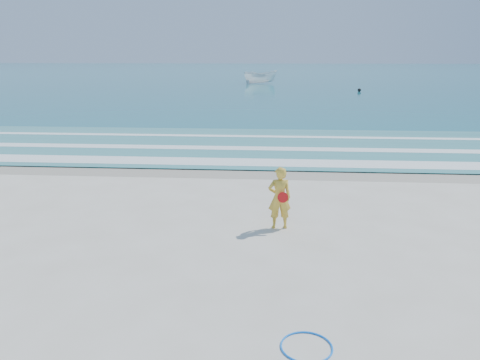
{
  "coord_description": "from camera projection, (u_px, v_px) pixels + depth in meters",
  "views": [
    {
      "loc": [
        1.62,
        -8.43,
        4.39
      ],
      "look_at": [
        0.69,
        4.0,
        1.0
      ],
      "focal_mm": 35.0,
      "sensor_mm": 36.0,
      "label": 1
    }
  ],
  "objects": [
    {
      "name": "buoy",
      "position": [
        359.0,
        90.0,
        54.17
      ],
      "size": [
        0.4,
        0.4,
        0.4
      ],
      "primitive_type": "sphere",
      "color": "black",
      "rests_on": "ocean"
    },
    {
      "name": "foam_near",
      "position": [
        235.0,
        162.0,
        19.27
      ],
      "size": [
        400.0,
        1.4,
        0.01
      ],
      "primitive_type": "cube",
      "color": "white",
      "rests_on": "shallow"
    },
    {
      "name": "boat",
      "position": [
        261.0,
        77.0,
        68.28
      ],
      "size": [
        5.31,
        3.32,
        1.92
      ],
      "primitive_type": "imported",
      "rotation": [
        0.0,
        0.0,
        1.89
      ],
      "color": "white",
      "rests_on": "ocean"
    },
    {
      "name": "hoop",
      "position": [
        307.0,
        347.0,
        7.21
      ],
      "size": [
        1.03,
        1.03,
        0.03
      ],
      "primitive_type": "torus",
      "rotation": [
        0.0,
        0.0,
        0.32
      ],
      "color": "#0E77FF",
      "rests_on": "ground"
    },
    {
      "name": "wet_sand",
      "position": [
        232.0,
        171.0,
        18.04
      ],
      "size": [
        400.0,
        2.4,
        0.0
      ],
      "primitive_type": "cube",
      "color": "#B2A893",
      "rests_on": "ground"
    },
    {
      "name": "woman",
      "position": [
        280.0,
        198.0,
        11.94
      ],
      "size": [
        0.64,
        0.47,
        1.63
      ],
      "color": "gold",
      "rests_on": "ground"
    },
    {
      "name": "shallow",
      "position": [
        241.0,
        145.0,
        22.84
      ],
      "size": [
        400.0,
        10.0,
        0.01
      ],
      "primitive_type": "cube",
      "color": "#59B7AD",
      "rests_on": "ocean"
    },
    {
      "name": "ocean",
      "position": [
        269.0,
        72.0,
        110.41
      ],
      "size": [
        400.0,
        190.0,
        0.04
      ],
      "primitive_type": "cube",
      "color": "#19727F",
      "rests_on": "ground"
    },
    {
      "name": "ground",
      "position": [
        191.0,
        279.0,
        9.38
      ],
      "size": [
        400.0,
        400.0,
        0.0
      ],
      "primitive_type": "plane",
      "color": "silver",
      "rests_on": "ground"
    },
    {
      "name": "foam_mid",
      "position": [
        240.0,
        148.0,
        22.06
      ],
      "size": [
        400.0,
        0.9,
        0.01
      ],
      "primitive_type": "cube",
      "color": "white",
      "rests_on": "shallow"
    },
    {
      "name": "foam_far",
      "position": [
        244.0,
        136.0,
        25.24
      ],
      "size": [
        400.0,
        0.6,
        0.01
      ],
      "primitive_type": "cube",
      "color": "white",
      "rests_on": "shallow"
    }
  ]
}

